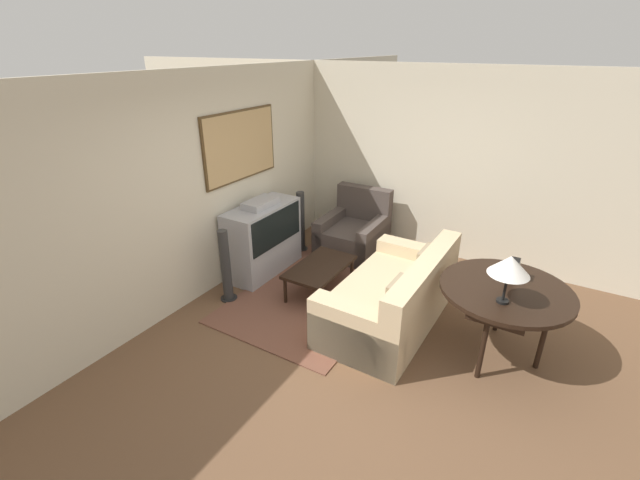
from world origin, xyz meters
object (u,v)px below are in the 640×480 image
coffee_table (320,268)px  speaker_tower_left (226,268)px  speaker_tower_right (301,223)px  armchair (354,234)px  tv (263,238)px  couch (393,298)px  table_lamp (510,266)px  mantel_clock (513,270)px  console_table (506,294)px

coffee_table → speaker_tower_left: speaker_tower_left is taller
speaker_tower_left → speaker_tower_right: size_ratio=1.00×
armchair → speaker_tower_right: armchair is taller
tv → speaker_tower_right: bearing=-4.7°
couch → table_lamp: bearing=78.0°
coffee_table → mantel_clock: (0.09, -2.18, 0.55)m
coffee_table → mantel_clock: bearing=-87.6°
tv → couch: 2.03m
table_lamp → speaker_tower_right: 3.42m
armchair → speaker_tower_left: 2.16m
tv → table_lamp: 3.25m
tv → couch: (-0.22, -2.01, -0.18)m
couch → speaker_tower_right: 2.21m
tv → console_table: bearing=-93.6°
console_table → speaker_tower_right: 3.25m
speaker_tower_left → tv: bearing=4.7°
couch → mantel_clock: size_ratio=8.43×
coffee_table → tv: bearing=84.4°
couch → coffee_table: couch is taller
table_lamp → coffee_table: bearing=80.0°
couch → console_table: 1.20m
console_table → speaker_tower_left: speaker_tower_left is taller
tv → table_lamp: bearing=-98.6°
table_lamp → couch: bearing=77.2°
tv → armchair: size_ratio=1.14×
console_table → coffee_table: bearing=87.2°
coffee_table → mantel_clock: 2.25m
couch → coffee_table: 1.05m
couch → armchair: armchair is taller
couch → tv: bearing=-95.4°
tv → mantel_clock: tv is taller
mantel_clock → speaker_tower_left: bearing=105.0°
armchair → speaker_tower_right: size_ratio=1.07×
couch → mantel_clock: bearing=101.6°
armchair → coffee_table: size_ratio=1.03×
console_table → speaker_tower_right: speaker_tower_right is taller
armchair → console_table: armchair is taller
coffee_table → speaker_tower_left: (-0.73, 0.90, 0.10)m
coffee_table → speaker_tower_left: bearing=129.2°
mantel_clock → couch: bearing=100.8°
couch → speaker_tower_left: speaker_tower_left is taller
coffee_table → console_table: size_ratio=0.78×
coffee_table → console_table: 2.20m
speaker_tower_left → mantel_clock: bearing=-75.0°
couch → console_table: couch is taller
armchair → speaker_tower_right: (-0.37, 0.72, 0.15)m
armchair → tv: bearing=-125.1°
speaker_tower_right → table_lamp: bearing=-113.0°
couch → speaker_tower_right: size_ratio=2.01×
coffee_table → table_lamp: table_lamp is taller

